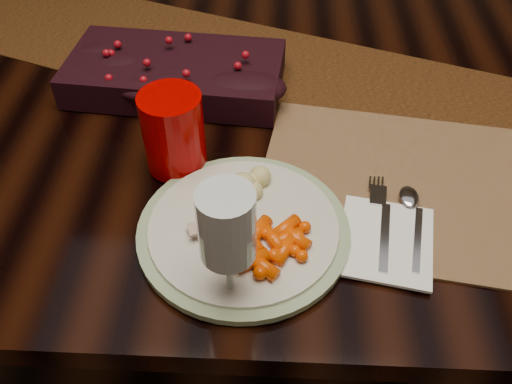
{
  "coord_description": "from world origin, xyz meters",
  "views": [
    {
      "loc": [
        -0.01,
        -0.8,
        1.33
      ],
      "look_at": [
        -0.03,
        -0.28,
        0.8
      ],
      "focal_mm": 38.0,
      "sensor_mm": 36.0,
      "label": 1
    }
  ],
  "objects_px": {
    "centerpiece": "(175,69)",
    "dinner_plate": "(244,229)",
    "dining_table": "(275,236)",
    "turkey_shreds": "(213,233)",
    "red_cup": "(173,132)",
    "napkin": "(386,241)",
    "mashed_potatoes": "(246,180)",
    "baby_carrots": "(271,245)",
    "wine_glass": "(228,250)",
    "placemat_main": "(413,186)"
  },
  "relations": [
    {
      "from": "dining_table",
      "to": "red_cup",
      "type": "xyz_separation_m",
      "value": [
        -0.16,
        -0.17,
        0.44
      ]
    },
    {
      "from": "napkin",
      "to": "red_cup",
      "type": "height_order",
      "value": "red_cup"
    },
    {
      "from": "baby_carrots",
      "to": "mashed_potatoes",
      "type": "relative_size",
      "value": 1.55
    },
    {
      "from": "centerpiece",
      "to": "turkey_shreds",
      "type": "relative_size",
      "value": 5.08
    },
    {
      "from": "dining_table",
      "to": "red_cup",
      "type": "bearing_deg",
      "value": -132.12
    },
    {
      "from": "centerpiece",
      "to": "napkin",
      "type": "bearing_deg",
      "value": -46.29
    },
    {
      "from": "dining_table",
      "to": "napkin",
      "type": "xyz_separation_m",
      "value": [
        0.15,
        -0.32,
        0.38
      ]
    },
    {
      "from": "napkin",
      "to": "wine_glass",
      "type": "xyz_separation_m",
      "value": [
        -0.21,
        -0.09,
        0.08
      ]
    },
    {
      "from": "wine_glass",
      "to": "turkey_shreds",
      "type": "bearing_deg",
      "value": 110.45
    },
    {
      "from": "baby_carrots",
      "to": "napkin",
      "type": "bearing_deg",
      "value": 11.83
    },
    {
      "from": "centerpiece",
      "to": "dinner_plate",
      "type": "height_order",
      "value": "centerpiece"
    },
    {
      "from": "centerpiece",
      "to": "baby_carrots",
      "type": "relative_size",
      "value": 3.29
    },
    {
      "from": "placemat_main",
      "to": "mashed_potatoes",
      "type": "xyz_separation_m",
      "value": [
        -0.25,
        -0.04,
        0.04
      ]
    },
    {
      "from": "dining_table",
      "to": "turkey_shreds",
      "type": "bearing_deg",
      "value": -104.26
    },
    {
      "from": "napkin",
      "to": "dinner_plate",
      "type": "bearing_deg",
      "value": -171.41
    },
    {
      "from": "dining_table",
      "to": "baby_carrots",
      "type": "bearing_deg",
      "value": -91.15
    },
    {
      "from": "dining_table",
      "to": "turkey_shreds",
      "type": "relative_size",
      "value": 24.02
    },
    {
      "from": "dining_table",
      "to": "wine_glass",
      "type": "distance_m",
      "value": 0.63
    },
    {
      "from": "centerpiece",
      "to": "mashed_potatoes",
      "type": "relative_size",
      "value": 5.09
    },
    {
      "from": "baby_carrots",
      "to": "mashed_potatoes",
      "type": "xyz_separation_m",
      "value": [
        -0.04,
        0.11,
        0.01
      ]
    },
    {
      "from": "dinner_plate",
      "to": "red_cup",
      "type": "xyz_separation_m",
      "value": [
        -0.11,
        0.14,
        0.06
      ]
    },
    {
      "from": "dining_table",
      "to": "turkey_shreds",
      "type": "distance_m",
      "value": 0.53
    },
    {
      "from": "baby_carrots",
      "to": "turkey_shreds",
      "type": "bearing_deg",
      "value": 166.82
    },
    {
      "from": "dinner_plate",
      "to": "mashed_potatoes",
      "type": "distance_m",
      "value": 0.07
    },
    {
      "from": "red_cup",
      "to": "dining_table",
      "type": "bearing_deg",
      "value": 47.88
    },
    {
      "from": "dinner_plate",
      "to": "baby_carrots",
      "type": "relative_size",
      "value": 2.54
    },
    {
      "from": "centerpiece",
      "to": "turkey_shreds",
      "type": "height_order",
      "value": "centerpiece"
    },
    {
      "from": "mashed_potatoes",
      "to": "napkin",
      "type": "height_order",
      "value": "mashed_potatoes"
    },
    {
      "from": "centerpiece",
      "to": "baby_carrots",
      "type": "height_order",
      "value": "centerpiece"
    },
    {
      "from": "mashed_potatoes",
      "to": "red_cup",
      "type": "xyz_separation_m",
      "value": [
        -0.11,
        0.07,
        0.03
      ]
    },
    {
      "from": "mashed_potatoes",
      "to": "red_cup",
      "type": "bearing_deg",
      "value": 148.34
    },
    {
      "from": "napkin",
      "to": "mashed_potatoes",
      "type": "bearing_deg",
      "value": 169.45
    },
    {
      "from": "dining_table",
      "to": "turkey_shreds",
      "type": "height_order",
      "value": "turkey_shreds"
    },
    {
      "from": "placemat_main",
      "to": "turkey_shreds",
      "type": "distance_m",
      "value": 0.32
    },
    {
      "from": "placemat_main",
      "to": "mashed_potatoes",
      "type": "height_order",
      "value": "mashed_potatoes"
    },
    {
      "from": "mashed_potatoes",
      "to": "napkin",
      "type": "bearing_deg",
      "value": -21.31
    },
    {
      "from": "centerpiece",
      "to": "napkin",
      "type": "distance_m",
      "value": 0.49
    },
    {
      "from": "centerpiece",
      "to": "dinner_plate",
      "type": "distance_m",
      "value": 0.38
    },
    {
      "from": "dinner_plate",
      "to": "napkin",
      "type": "height_order",
      "value": "dinner_plate"
    },
    {
      "from": "turkey_shreds",
      "to": "dinner_plate",
      "type": "bearing_deg",
      "value": 29.12
    },
    {
      "from": "placemat_main",
      "to": "dinner_plate",
      "type": "relative_size",
      "value": 1.57
    },
    {
      "from": "centerpiece",
      "to": "turkey_shreds",
      "type": "bearing_deg",
      "value": -74.1
    },
    {
      "from": "baby_carrots",
      "to": "turkey_shreds",
      "type": "height_order",
      "value": "baby_carrots"
    },
    {
      "from": "placemat_main",
      "to": "centerpiece",
      "type": "bearing_deg",
      "value": 157.0
    },
    {
      "from": "dining_table",
      "to": "placemat_main",
      "type": "bearing_deg",
      "value": -45.29
    },
    {
      "from": "placemat_main",
      "to": "wine_glass",
      "type": "xyz_separation_m",
      "value": [
        -0.26,
        -0.21,
        0.09
      ]
    },
    {
      "from": "placemat_main",
      "to": "dinner_plate",
      "type": "height_order",
      "value": "dinner_plate"
    },
    {
      "from": "mashed_potatoes",
      "to": "napkin",
      "type": "relative_size",
      "value": 0.52
    },
    {
      "from": "dining_table",
      "to": "napkin",
      "type": "distance_m",
      "value": 0.52
    },
    {
      "from": "red_cup",
      "to": "placemat_main",
      "type": "bearing_deg",
      "value": -5.08
    }
  ]
}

